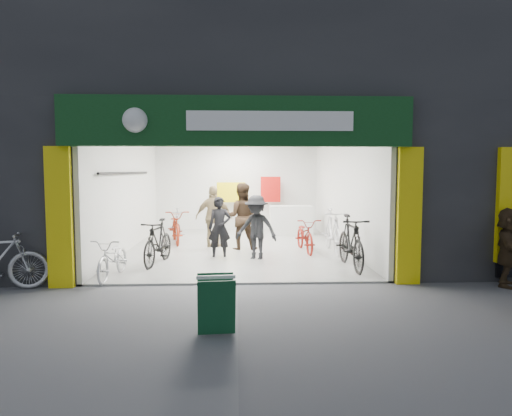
{
  "coord_description": "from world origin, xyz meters",
  "views": [
    {
      "loc": [
        -0.01,
        -8.5,
        2.16
      ],
      "look_at": [
        0.42,
        1.5,
        1.34
      ],
      "focal_mm": 32.0,
      "sensor_mm": 36.0,
      "label": 1
    }
  ],
  "objects": [
    {
      "name": "sandwich_board",
      "position": [
        -0.29,
        -2.59,
        0.42
      ],
      "size": [
        0.53,
        0.54,
        0.76
      ],
      "rotation": [
        0.0,
        0.0,
        0.08
      ],
      "color": "#114425",
      "rests_on": "ground"
    },
    {
      "name": "pedestrian_far",
      "position": [
        5.06,
        -0.3,
        0.74
      ],
      "size": [
        1.12,
        1.38,
        1.47
      ],
      "primitive_type": "imported",
      "rotation": [
        0.0,
        0.0,
        0.98
      ],
      "color": "#3D2D1B",
      "rests_on": "ground"
    },
    {
      "name": "building",
      "position": [
        0.91,
        4.99,
        4.31
      ],
      "size": [
        17.0,
        10.27,
        8.0
      ],
      "color": "#232326",
      "rests_on": "ground"
    },
    {
      "name": "bike_left_back",
      "position": [
        -1.8,
        5.31,
        0.51
      ],
      "size": [
        0.65,
        1.73,
        1.02
      ],
      "primitive_type": "imported",
      "rotation": [
        0.0,
        0.0,
        0.1
      ],
      "color": "#A2A3A7",
      "rests_on": "ground"
    },
    {
      "name": "customer_b",
      "position": [
        0.12,
        3.78,
        0.91
      ],
      "size": [
        0.93,
        0.74,
        1.83
      ],
      "primitive_type": "imported",
      "rotation": [
        0.0,
        0.0,
        3.09
      ],
      "color": "#332317",
      "rests_on": "ground"
    },
    {
      "name": "bike_right_front",
      "position": [
        2.48,
        1.26,
        0.59
      ],
      "size": [
        0.59,
        1.99,
        1.19
      ],
      "primitive_type": "imported",
      "rotation": [
        0.0,
        0.0,
        0.01
      ],
      "color": "black",
      "rests_on": "ground"
    },
    {
      "name": "customer_a",
      "position": [
        -0.43,
        2.65,
        0.76
      ],
      "size": [
        0.56,
        0.38,
        1.52
      ],
      "primitive_type": "imported",
      "rotation": [
        0.0,
        0.0,
        0.03
      ],
      "color": "black",
      "rests_on": "ground"
    },
    {
      "name": "bike_right_mid",
      "position": [
        1.8,
        3.35,
        0.46
      ],
      "size": [
        0.73,
        1.79,
        0.92
      ],
      "primitive_type": "imported",
      "rotation": [
        0.0,
        0.0,
        0.07
      ],
      "color": "maroon",
      "rests_on": "ground"
    },
    {
      "name": "bike_left_front",
      "position": [
        -2.48,
        0.6,
        0.42
      ],
      "size": [
        0.67,
        1.62,
        0.83
      ],
      "primitive_type": "imported",
      "rotation": [
        0.0,
        0.0,
        -0.08
      ],
      "color": "silver",
      "rests_on": "ground"
    },
    {
      "name": "ground",
      "position": [
        0.0,
        0.0,
        0.0
      ],
      "size": [
        60.0,
        60.0,
        0.0
      ],
      "primitive_type": "plane",
      "color": "#56565B",
      "rests_on": "ground"
    },
    {
      "name": "customer_c",
      "position": [
        0.46,
        2.34,
        0.79
      ],
      "size": [
        1.16,
        0.92,
        1.57
      ],
      "primitive_type": "imported",
      "rotation": [
        0.0,
        0.0,
        -0.39
      ],
      "color": "black",
      "rests_on": "ground"
    },
    {
      "name": "bike_left_midfront",
      "position": [
        -1.8,
        1.85,
        0.53
      ],
      "size": [
        0.8,
        1.82,
        1.06
      ],
      "primitive_type": "imported",
      "rotation": [
        0.0,
        0.0,
        -0.18
      ],
      "color": "black",
      "rests_on": "ground"
    },
    {
      "name": "customer_d",
      "position": [
        -0.64,
        4.12,
        0.87
      ],
      "size": [
        1.05,
        0.49,
        1.74
      ],
      "primitive_type": "imported",
      "rotation": [
        0.0,
        0.0,
        3.08
      ],
      "color": "#937E56",
      "rests_on": "ground"
    },
    {
      "name": "bike_left_midback",
      "position": [
        -1.8,
        4.99,
        0.5
      ],
      "size": [
        1.05,
        2.01,
        1.01
      ],
      "primitive_type": "imported",
      "rotation": [
        0.0,
        0.0,
        0.21
      ],
      "color": "maroon",
      "rests_on": "ground"
    },
    {
      "name": "bike_right_back",
      "position": [
        2.5,
        3.23,
        0.58
      ],
      "size": [
        0.56,
        1.94,
        1.16
      ],
      "primitive_type": "imported",
      "rotation": [
        0.0,
        0.0,
        -0.01
      ],
      "color": "silver",
      "rests_on": "ground"
    }
  ]
}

